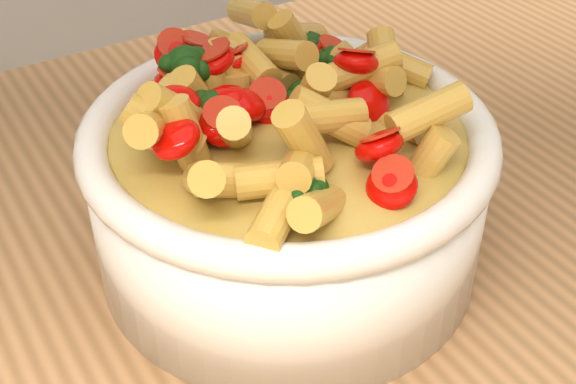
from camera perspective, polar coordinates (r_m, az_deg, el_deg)
table at (r=0.57m, az=13.71°, el=-12.67°), size 1.20×0.80×0.90m
serving_bowl at (r=0.46m, az=-0.00°, el=0.12°), size 0.23×0.23×0.10m
pasta_salad at (r=0.42m, az=-0.00°, el=6.77°), size 0.18×0.18×0.04m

